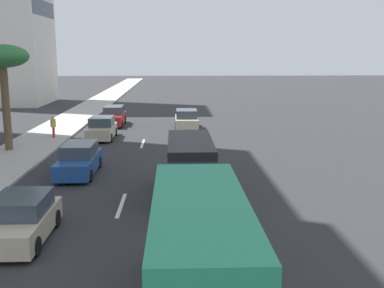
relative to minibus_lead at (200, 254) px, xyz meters
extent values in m
plane|color=#2D2D30|center=(27.30, 2.84, -1.64)|extent=(198.00, 198.00, 0.00)
cube|color=#B2ADA3|center=(27.30, 10.40, -1.56)|extent=(162.00, 3.97, 0.15)
cube|color=silver|center=(8.54, 2.84, -1.63)|extent=(3.20, 0.16, 0.01)
cube|color=silver|center=(22.14, 2.84, -1.63)|extent=(3.20, 0.16, 0.01)
cube|color=silver|center=(0.00, 0.00, -0.25)|extent=(6.97, 2.21, 2.31)
cube|color=#268C66|center=(0.00, 0.00, 1.12)|extent=(6.97, 2.21, 0.44)
cube|color=#28333D|center=(0.00, 0.00, 0.19)|extent=(6.98, 2.21, 0.77)
cylinder|color=black|center=(2.02, 1.05, -1.22)|extent=(0.84, 0.26, 0.84)
cylinder|color=black|center=(2.02, -1.05, -1.22)|extent=(0.84, 0.26, 0.84)
cube|color=#A51E1E|center=(30.88, 5.96, -1.04)|extent=(4.63, 1.72, 0.84)
cube|color=#38424C|center=(31.11, 5.96, -0.28)|extent=(2.55, 1.58, 0.69)
cylinder|color=black|center=(29.44, 5.17, -1.32)|extent=(0.64, 0.22, 0.64)
cylinder|color=black|center=(29.44, 6.75, -1.32)|extent=(0.64, 0.22, 0.64)
cylinder|color=black|center=(32.32, 5.17, -1.32)|extent=(0.64, 0.22, 0.64)
cylinder|color=black|center=(32.32, 6.75, -1.32)|extent=(0.64, 0.22, 0.64)
cube|color=beige|center=(28.78, -0.45, -1.05)|extent=(4.35, 1.87, 0.81)
cube|color=#38424C|center=(28.56, -0.45, -0.32)|extent=(2.39, 1.72, 0.67)
cylinder|color=black|center=(30.12, 0.41, -1.32)|extent=(0.64, 0.22, 0.64)
cylinder|color=black|center=(30.12, -1.31, -1.32)|extent=(0.64, 0.22, 0.64)
cylinder|color=black|center=(27.43, 0.41, -1.32)|extent=(0.64, 0.22, 0.64)
cylinder|color=black|center=(27.43, -1.31, -1.32)|extent=(0.64, 0.22, 0.64)
cube|color=beige|center=(4.90, 5.84, -1.08)|extent=(4.09, 1.87, 0.75)
cube|color=#38424C|center=(5.10, 5.84, -0.40)|extent=(2.25, 1.72, 0.62)
cylinder|color=black|center=(3.63, 4.98, -1.32)|extent=(0.64, 0.22, 0.64)
cylinder|color=black|center=(6.16, 4.98, -1.32)|extent=(0.64, 0.22, 0.64)
cylinder|color=black|center=(6.16, 6.70, -1.32)|extent=(0.64, 0.22, 0.64)
cube|color=#1E478C|center=(13.74, 5.62, -1.06)|extent=(4.66, 1.74, 0.81)
cube|color=#38424C|center=(13.98, 5.62, -0.32)|extent=(2.56, 1.60, 0.66)
cylinder|color=black|center=(12.30, 4.82, -1.32)|extent=(0.64, 0.22, 0.64)
cylinder|color=black|center=(12.30, 6.42, -1.32)|extent=(0.64, 0.22, 0.64)
cylinder|color=black|center=(15.19, 4.82, -1.32)|extent=(0.64, 0.22, 0.64)
cylinder|color=black|center=(15.19, 6.42, -1.32)|extent=(0.64, 0.22, 0.64)
cube|color=black|center=(9.72, -0.11, -0.25)|extent=(5.37, 1.93, 2.38)
cube|color=#2D3842|center=(9.72, -0.11, 0.27)|extent=(5.38, 1.94, 0.57)
cylinder|color=black|center=(11.33, 0.81, -1.28)|extent=(0.72, 0.24, 0.72)
cylinder|color=black|center=(11.33, -1.03, -1.28)|extent=(0.72, 0.24, 0.72)
cylinder|color=black|center=(8.11, 0.81, -1.28)|extent=(0.72, 0.24, 0.72)
cylinder|color=black|center=(8.11, -1.03, -1.28)|extent=(0.72, 0.24, 0.72)
cube|color=beige|center=(24.20, 6.02, -1.06)|extent=(4.31, 1.80, 0.80)
cube|color=#38424C|center=(24.42, 6.02, -0.33)|extent=(2.37, 1.66, 0.66)
cylinder|color=black|center=(22.86, 5.20, -1.32)|extent=(0.64, 0.22, 0.64)
cylinder|color=black|center=(22.86, 6.85, -1.32)|extent=(0.64, 0.22, 0.64)
cylinder|color=black|center=(25.54, 5.20, -1.32)|extent=(0.64, 0.22, 0.64)
cylinder|color=black|center=(25.54, 6.85, -1.32)|extent=(0.64, 0.22, 0.64)
cylinder|color=red|center=(24.12, 9.60, -1.10)|extent=(0.14, 0.14, 0.77)
cylinder|color=red|center=(24.28, 9.60, -1.10)|extent=(0.14, 0.14, 0.77)
cube|color=gold|center=(24.20, 9.60, -0.42)|extent=(0.39, 0.37, 0.61)
sphere|color=tan|center=(24.20, 9.60, -0.01)|extent=(0.21, 0.21, 0.21)
cylinder|color=brown|center=(19.72, 11.35, 1.26)|extent=(0.49, 0.49, 5.50)
ellipsoid|color=#2D7238|center=(19.72, 11.35, 4.50)|extent=(3.27, 3.27, 1.47)
cube|color=#2D3847|center=(49.96, 16.75, 10.18)|extent=(9.71, 0.08, 1.97)
camera|label=1|loc=(-10.20, 0.58, 4.64)|focal=43.28mm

